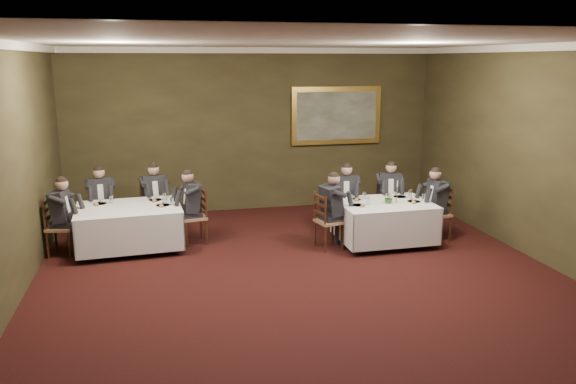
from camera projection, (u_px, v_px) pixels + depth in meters
name	position (u px, v px, depth m)	size (l,w,h in m)	color
ground	(315.00, 298.00, 7.86)	(10.00, 10.00, 0.00)	black
ceiling	(319.00, 39.00, 7.05)	(8.00, 10.00, 0.10)	silver
back_wall	(254.00, 130.00, 12.19)	(8.00, 0.10, 3.50)	#312918
right_wall	(576.00, 163.00, 8.33)	(0.10, 10.00, 3.50)	#312918
crown_molding	(318.00, 44.00, 7.06)	(8.00, 10.00, 0.12)	white
table_main	(384.00, 219.00, 10.09)	(1.67, 1.28, 0.67)	#331B0E
table_second	(130.00, 224.00, 9.80)	(1.86, 1.46, 0.67)	#331B0E
chair_main_backleft	(345.00, 217.00, 10.83)	(0.53, 0.52, 1.00)	#956E4C
diner_main_backleft	(345.00, 206.00, 10.76)	(0.51, 0.56, 1.35)	black
chair_main_backright	(388.00, 214.00, 11.03)	(0.51, 0.49, 1.00)	#956E4C
diner_main_backright	(389.00, 203.00, 10.97)	(0.48, 0.54, 1.35)	black
chair_main_endleft	(328.00, 232.00, 9.88)	(0.51, 0.52, 1.00)	#956E4C
diner_main_endleft	(329.00, 220.00, 9.84)	(0.56, 0.49, 1.35)	black
chair_main_endright	(437.00, 224.00, 10.36)	(0.44, 0.46, 1.00)	#956E4C
diner_main_endright	(437.00, 212.00, 10.31)	(0.50, 0.44, 1.35)	black
chair_sec_backleft	(103.00, 221.00, 10.56)	(0.48, 0.47, 1.00)	#956E4C
diner_sec_backleft	(102.00, 210.00, 10.49)	(0.45, 0.52, 1.35)	black
chair_sec_backright	(155.00, 217.00, 10.82)	(0.54, 0.53, 1.00)	#956E4C
diner_sec_backright	(154.00, 206.00, 10.76)	(0.52, 0.58, 1.35)	black
chair_sec_endright	(195.00, 228.00, 10.15)	(0.48, 0.50, 1.00)	#956E4C
diner_sec_endright	(194.00, 216.00, 10.09)	(0.54, 0.47, 1.35)	black
chair_sec_endleft	(61.00, 239.00, 9.52)	(0.49, 0.51, 1.00)	#956E4C
diner_sec_endleft	(61.00, 226.00, 9.47)	(0.55, 0.48, 1.35)	black
centerpiece	(389.00, 197.00, 9.93)	(0.21, 0.18, 0.23)	#2D5926
candlestick	(397.00, 194.00, 10.00)	(0.06, 0.06, 0.41)	#BB8039
place_setting_table_main	(357.00, 197.00, 10.27)	(0.33, 0.31, 0.14)	white
place_setting_table_second	(103.00, 201.00, 9.97)	(0.33, 0.31, 0.14)	white
painting	(336.00, 116.00, 12.47)	(2.05, 0.09, 1.27)	#E7B554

